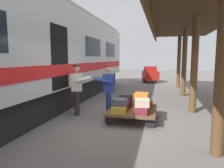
# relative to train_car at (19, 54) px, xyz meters

# --- Properties ---
(ground_plane) EXTENTS (60.00, 60.00, 0.00)m
(ground_plane) POSITION_rel_train_car_xyz_m (-3.56, -0.00, -2.06)
(ground_plane) COLOR slate
(platform_canopy) EXTENTS (3.20, 17.70, 3.56)m
(platform_canopy) POSITION_rel_train_car_xyz_m (-5.67, -0.00, 1.21)
(platform_canopy) COLOR brown
(platform_canopy) RESTS_ON ground_plane
(train_car) EXTENTS (3.02, 18.99, 4.00)m
(train_car) POSITION_rel_train_car_xyz_m (0.00, 0.00, 0.00)
(train_car) COLOR #B7BABF
(train_car) RESTS_ON ground_plane
(luggage_cart) EXTENTS (1.45, 1.75, 0.34)m
(luggage_cart) POSITION_rel_train_car_xyz_m (-3.77, -0.34, -1.76)
(luggage_cart) COLOR brown
(luggage_cart) RESTS_ON ground_plane
(suitcase_maroon_trunk) EXTENTS (0.48, 0.63, 0.23)m
(suitcase_maroon_trunk) POSITION_rel_train_car_xyz_m (-3.44, -0.34, -1.60)
(suitcase_maroon_trunk) COLOR maroon
(suitcase_maroon_trunk) RESTS_ON luggage_cart
(suitcase_brown_leather) EXTENTS (0.47, 0.52, 0.20)m
(suitcase_brown_leather) POSITION_rel_train_car_xyz_m (-4.10, -0.34, -1.62)
(suitcase_brown_leather) COLOR brown
(suitcase_brown_leather) RESTS_ON luggage_cart
(suitcase_red_plastic) EXTENTS (0.53, 0.46, 0.17)m
(suitcase_red_plastic) POSITION_rel_train_car_xyz_m (-4.10, -0.83, -1.63)
(suitcase_red_plastic) COLOR #AD231E
(suitcase_red_plastic) RESTS_ON luggage_cart
(suitcase_burgundy_valise) EXTENTS (0.43, 0.58, 0.20)m
(suitcase_burgundy_valise) POSITION_rel_train_car_xyz_m (-4.10, 0.14, -1.61)
(suitcase_burgundy_valise) COLOR maroon
(suitcase_burgundy_valise) RESTS_ON luggage_cart
(suitcase_black_hardshell) EXTENTS (0.46, 0.55, 0.29)m
(suitcase_black_hardshell) POSITION_rel_train_car_xyz_m (-3.44, -0.83, -1.57)
(suitcase_black_hardshell) COLOR black
(suitcase_black_hardshell) RESTS_ON luggage_cart
(suitcase_yellow_case) EXTENTS (0.44, 0.64, 0.19)m
(suitcase_yellow_case) POSITION_rel_train_car_xyz_m (-3.44, 0.14, -1.62)
(suitcase_yellow_case) COLOR gold
(suitcase_yellow_case) RESTS_ON luggage_cart
(suitcase_tan_vintage) EXTENTS (0.37, 0.41, 0.15)m
(suitcase_tan_vintage) POSITION_rel_train_car_xyz_m (-4.08, -0.36, -1.44)
(suitcase_tan_vintage) COLOR tan
(suitcase_tan_vintage) RESTS_ON suitcase_brown_leather
(suitcase_orange_carryall) EXTENTS (0.44, 0.48, 0.17)m
(suitcase_orange_carryall) POSITION_rel_train_car_xyz_m (-4.04, -0.32, -1.28)
(suitcase_orange_carryall) COLOR #CC6B23
(suitcase_orange_carryall) RESTS_ON suitcase_tan_vintage
(suitcase_slate_roller) EXTENTS (0.47, 0.46, 0.20)m
(suitcase_slate_roller) POSITION_rel_train_car_xyz_m (-3.45, 0.12, -1.43)
(suitcase_slate_roller) COLOR #4C515B
(suitcase_slate_roller) RESTS_ON suitcase_yellow_case
(suitcase_cream_canvas) EXTENTS (0.44, 0.43, 0.22)m
(suitcase_cream_canvas) POSITION_rel_train_car_xyz_m (-4.11, 0.13, -1.41)
(suitcase_cream_canvas) COLOR beige
(suitcase_cream_canvas) RESTS_ON suitcase_burgundy_valise
(porter_in_overalls) EXTENTS (0.73, 0.57, 1.70)m
(porter_in_overalls) POSITION_rel_train_car_xyz_m (-2.94, -0.45, -1.14)
(porter_in_overalls) COLOR navy
(porter_in_overalls) RESTS_ON ground_plane
(porter_by_door) EXTENTS (0.74, 0.61, 1.70)m
(porter_by_door) POSITION_rel_train_car_xyz_m (-1.86, -0.47, -1.14)
(porter_by_door) COLOR #332D28
(porter_by_door) RESTS_ON ground_plane
(baggage_tug) EXTENTS (1.48, 1.92, 1.30)m
(baggage_tug) POSITION_rel_train_car_xyz_m (-3.75, -10.89, -1.43)
(baggage_tug) COLOR #B21E19
(baggage_tug) RESTS_ON ground_plane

